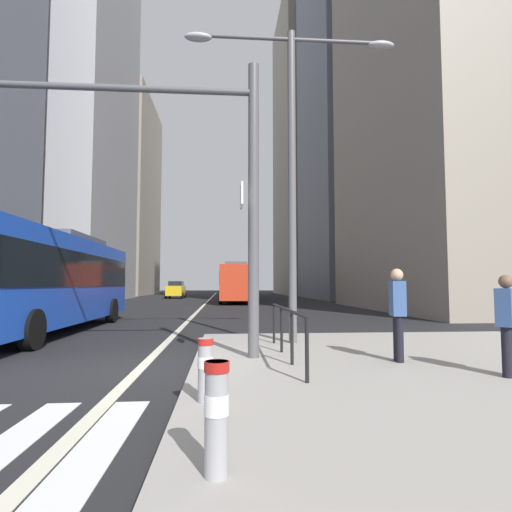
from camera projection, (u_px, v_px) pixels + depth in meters
ground_plane at (201, 308)px, 27.85m from camera, size 160.00×160.00×0.00m
median_island at (444, 370)px, 7.38m from camera, size 9.00×10.00×0.15m
lane_centre_line at (207, 302)px, 37.80m from camera, size 0.20×80.00×0.01m
office_tower_left_mid at (52, 92)px, 41.93m from camera, size 13.78×17.12×42.22m
office_tower_left_far at (110, 197)px, 63.12m from camera, size 12.69×17.87×29.76m
office_tower_right_mid at (358, 69)px, 48.10m from camera, size 11.67×16.34×53.37m
office_tower_right_far at (320, 150)px, 67.80m from camera, size 13.17×19.22×47.20m
city_bus_blue_oncoming at (46, 277)px, 13.63m from camera, size 2.75×11.37×3.40m
city_bus_red_receding at (236, 281)px, 36.22m from camera, size 2.90×11.06×3.40m
city_bus_red_distant at (238, 282)px, 52.77m from camera, size 2.88×11.54×3.40m
car_oncoming_mid at (176, 290)px, 47.17m from camera, size 2.11×4.22×1.94m
car_receding_near at (236, 288)px, 62.09m from camera, size 2.12×4.30×1.94m
car_receding_far at (233, 288)px, 62.54m from camera, size 2.08×4.09×1.94m
traffic_signal_gantry at (139, 157)px, 8.26m from camera, size 6.81×0.65×6.00m
street_lamp_post at (292, 140)px, 10.55m from camera, size 5.50×0.32×8.00m
bollard_front at (216, 412)px, 3.14m from camera, size 0.20×0.20×0.86m
bollard_left at (205, 366)px, 5.11m from camera, size 0.20×0.20×0.78m
pedestrian_railing at (286, 321)px, 8.16m from camera, size 0.06×4.17×0.98m
pedestrian_waiting at (398, 309)px, 7.80m from camera, size 0.30×0.41×1.74m
pedestrian_walking at (507, 320)px, 6.52m from camera, size 0.45×0.42×1.60m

